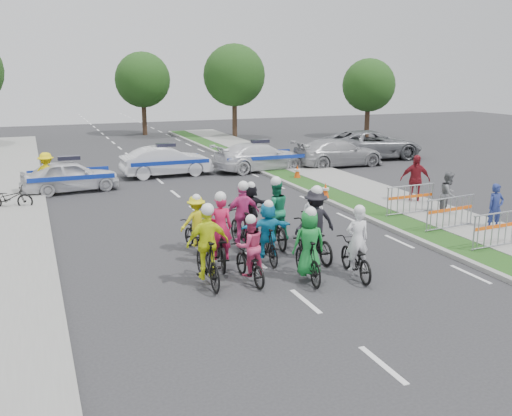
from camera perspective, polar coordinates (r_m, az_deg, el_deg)
name	(u,v)px	position (r m, az deg, el deg)	size (l,w,h in m)	color
ground	(305,301)	(12.83, 4.97, -9.29)	(90.00, 90.00, 0.00)	#28282B
curb_right	(376,222)	(19.36, 11.91, -1.36)	(0.20, 60.00, 0.12)	gray
grass_strip	(394,220)	(19.75, 13.61, -1.17)	(1.20, 60.00, 0.11)	#204616
sidewalk_right	(437,215)	(20.81, 17.67, -0.65)	(2.40, 60.00, 0.13)	gray
rider_0	(356,253)	(14.23, 9.95, -4.46)	(0.89, 1.88, 1.85)	black
rider_1	(308,252)	(13.76, 5.25, -4.43)	(0.84, 1.82, 1.87)	black
rider_2	(250,257)	(13.68, -0.64, -4.88)	(0.73, 1.69, 1.70)	black
rider_3	(208,254)	(13.49, -4.87, -4.61)	(1.02, 1.93, 2.02)	black
rider_4	(315,231)	(15.34, 5.88, -2.30)	(1.13, 2.01, 2.05)	black
rider_5	(267,236)	(15.00, 1.13, -2.82)	(1.39, 1.66, 1.72)	black
rider_6	(220,241)	(14.85, -3.61, -3.32)	(1.07, 2.05, 1.99)	black
rider_7	(313,222)	(16.62, 5.69, -1.41)	(0.78, 1.70, 1.74)	black
rider_8	(275,220)	(16.50, 1.88, -1.20)	(0.91, 2.07, 2.05)	black
rider_9	(243,223)	(16.16, -1.36, -1.49)	(1.00, 1.89, 1.99)	black
rider_10	(196,229)	(16.02, -5.98, -2.09)	(0.99, 1.71, 1.67)	black
rider_11	(250,213)	(17.44, -0.57, -0.46)	(1.40, 1.67, 1.71)	black
police_car_0	(70,176)	(25.02, -18.09, 3.08)	(1.58, 3.94, 1.34)	silver
police_car_1	(166,161)	(27.64, -8.96, 4.63)	(1.49, 4.28, 1.41)	silver
police_car_2	(260,157)	(28.84, 0.41, 5.16)	(1.97, 4.84, 1.40)	silver
civilian_sedan	(338,153)	(30.44, 8.23, 5.50)	(2.00, 4.91, 1.43)	#A3A4A8
civilian_suv	(371,145)	(33.34, 11.44, 6.24)	(2.68, 5.81, 1.61)	slate
spectator_0	(495,207)	(19.47, 22.83, 0.05)	(0.55, 0.36, 1.52)	navy
spectator_1	(448,194)	(20.89, 18.69, 1.32)	(0.75, 0.59, 1.55)	slate
spectator_2	(415,180)	(22.29, 15.63, 2.74)	(1.11, 0.46, 1.89)	maroon
marshal_hiviz	(47,174)	(24.59, -20.19, 3.22)	(1.13, 0.65, 1.74)	yellow
barrier_0	(499,231)	(17.45, 23.12, -2.15)	(2.00, 0.50, 1.12)	#A5A8AD
barrier_1	(450,214)	(18.90, 18.81, -0.61)	(2.00, 0.50, 1.12)	#A5A8AD
barrier_2	(410,201)	(20.44, 15.17, 0.69)	(2.00, 0.50, 1.12)	#A5A8AD
cone_0	(325,192)	(22.41, 6.96, 1.63)	(0.40, 0.40, 0.70)	#F24C0C
cone_1	(297,173)	(26.48, 4.15, 3.56)	(0.40, 0.40, 0.70)	#F24C0C
parked_bike	(9,198)	(22.64, -23.45, 0.93)	(0.57, 1.64, 0.86)	black
tree_1	(234,75)	(42.99, -2.19, 13.11)	(4.55, 4.55, 6.82)	#382619
tree_2	(369,85)	(43.37, 11.20, 11.94)	(3.85, 3.85, 5.77)	#382619
tree_4	(143,80)	(45.31, -11.27, 12.45)	(4.20, 4.20, 6.30)	#382619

